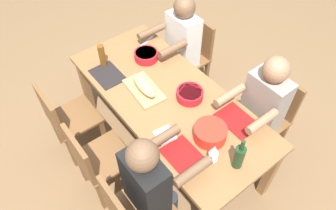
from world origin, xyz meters
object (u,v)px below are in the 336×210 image
object	(u,v)px
serving_bowl_pasta	(146,55)
wine_bottle	(239,156)
dining_table	(168,103)
napkin_stack	(165,135)
chair_near_right	(192,52)
diner_far_left	(151,183)
chair_near_left	(269,113)
bread_loaf	(144,85)
serving_bowl_greens	(190,94)
chair_far_right	(65,119)
serving_bowl_salad	(210,132)
diner_near_left	(261,107)
chair_far_center	(95,160)
diner_near_right	(180,43)
cutting_board	(144,90)
beer_bottle	(102,56)
wine_glass	(214,150)

from	to	relation	value
serving_bowl_pasta	wine_bottle	bearing A→B (deg)	173.48
dining_table	napkin_stack	distance (m)	0.42
chair_near_right	diner_far_left	world-z (taller)	diner_far_left
chair_near_left	napkin_stack	distance (m)	1.08
wine_bottle	diner_far_left	bearing A→B (deg)	63.33
bread_loaf	serving_bowl_greens	bearing A→B (deg)	-139.57
chair_far_right	serving_bowl_salad	bearing A→B (deg)	-144.99
chair_near_right	bread_loaf	bearing A→B (deg)	112.37
serving_bowl_salad	bread_loaf	world-z (taller)	bread_loaf
diner_far_left	diner_near_left	bearing A→B (deg)	-90.00
chair_near_right	chair_far_center	bearing A→B (deg)	109.70
chair_far_center	napkin_stack	distance (m)	0.63
serving_bowl_pasta	diner_near_right	bearing A→B (deg)	-85.84
chair_far_right	napkin_stack	xyz separation A→B (m)	(-0.85, -0.48, 0.27)
dining_table	chair_near_right	distance (m)	0.94
dining_table	cutting_board	xyz separation A→B (m)	(0.18, 0.12, 0.09)
dining_table	beer_bottle	world-z (taller)	beer_bottle
dining_table	wine_glass	bearing A→B (deg)	169.82
diner_near_right	bread_loaf	world-z (taller)	diner_near_right
diner_near_left	bread_loaf	bearing A→B (deg)	43.82
chair_near_right	napkin_stack	bearing A→B (deg)	129.71
wine_bottle	napkin_stack	bearing A→B (deg)	26.52
serving_bowl_salad	diner_near_left	bearing A→B (deg)	-91.51
serving_bowl_pasta	wine_glass	distance (m)	1.22
wine_bottle	wine_glass	world-z (taller)	wine_bottle
chair_far_right	diner_far_left	bearing A→B (deg)	-170.35
wine_bottle	cutting_board	bearing A→B (deg)	5.91
chair_far_right	dining_table	bearing A→B (deg)	-125.61
chair_far_center	wine_glass	distance (m)	1.00
chair_near_left	wine_bottle	distance (m)	0.90
chair_near_right	chair_near_left	bearing A→B (deg)	180.00
chair_far_right	chair_near_left	size ratio (longest dim) A/B	1.00
chair_near_left	bread_loaf	world-z (taller)	same
serving_bowl_greens	cutting_board	size ratio (longest dim) A/B	0.57
diner_near_right	beer_bottle	bearing A→B (deg)	79.84
chair_far_center	chair_near_left	bearing A→B (deg)	-109.70
chair_near_right	diner_near_right	xyz separation A→B (m)	(0.00, 0.18, 0.21)
chair_far_right	diner_far_left	xyz separation A→B (m)	(-1.08, -0.18, 0.21)
chair_near_left	wine_glass	size ratio (longest dim) A/B	5.12
dining_table	diner_near_right	world-z (taller)	diner_near_right
dining_table	beer_bottle	xyz separation A→B (m)	(0.68, 0.23, 0.19)
dining_table	chair_near_right	bearing A→B (deg)	-54.39
chair_far_center	cutting_board	distance (m)	0.71
diner_near_left	wine_bottle	xyz separation A→B (m)	(-0.28, 0.59, 0.15)
bread_loaf	wine_glass	distance (m)	0.86
chair_far_center	diner_far_left	world-z (taller)	diner_far_left
cutting_board	napkin_stack	xyz separation A→B (m)	(-0.49, 0.15, 0.00)
diner_near_right	cutting_board	xyz separation A→B (m)	(-0.36, 0.69, 0.05)
serving_bowl_greens	napkin_stack	world-z (taller)	serving_bowl_greens
wine_bottle	diner_near_right	bearing A→B (deg)	-23.41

